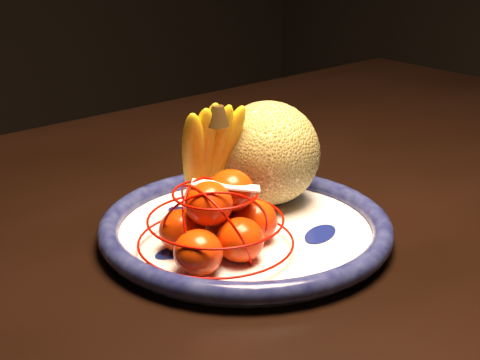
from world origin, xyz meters
TOP-DOWN VIEW (x-y plane):
  - dining_table at (-0.06, -0.07)m, footprint 1.53×0.95m
  - fruit_bowl at (-0.24, -0.19)m, footprint 0.34×0.34m
  - cantaloupe at (-0.17, -0.14)m, footprint 0.13×0.13m
  - banana_bunch at (-0.25, -0.13)m, footprint 0.10×0.10m
  - mandarin_bag at (-0.30, -0.21)m, footprint 0.19×0.19m
  - price_tag at (-0.29, -0.21)m, footprint 0.07×0.07m

SIDE VIEW (x-z plane):
  - dining_table at x=-0.06m, z-range 0.29..1.04m
  - fruit_bowl at x=-0.24m, z-range 0.75..0.78m
  - mandarin_bag at x=-0.30m, z-range 0.74..0.85m
  - cantaloupe at x=-0.17m, z-range 0.76..0.89m
  - price_tag at x=-0.29m, z-range 0.83..0.84m
  - banana_bunch at x=-0.25m, z-range 0.76..0.91m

